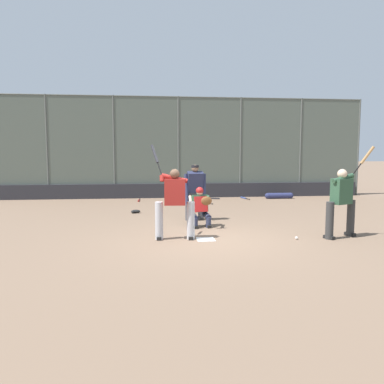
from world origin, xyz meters
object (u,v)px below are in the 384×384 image
at_px(batter_at_plate, 174,201).
at_px(baseball_loose, 297,238).
at_px(spare_bat_third_base_side, 139,200).
at_px(spare_bat_near_backstop, 201,203).
at_px(batter_on_deck, 342,200).
at_px(spare_bat_by_padding, 244,198).
at_px(umpire_home, 195,191).
at_px(fielding_glove_on_dirt, 135,211).
at_px(equipment_bag_dugout_side, 279,196).
at_px(catcher_behind_plate, 200,206).
at_px(spare_bat_first_base_side, 213,198).

relative_size(batter_at_plate, baseball_loose, 30.78).
relative_size(spare_bat_third_base_side, baseball_loose, 11.06).
bearing_deg(spare_bat_near_backstop, batter_at_plate, 109.20).
distance_m(batter_on_deck, spare_bat_by_padding, 8.00).
xyz_separation_m(umpire_home, baseball_loose, (-2.13, 2.84, -0.89)).
xyz_separation_m(umpire_home, fielding_glove_on_dirt, (1.89, -1.61, -0.87)).
relative_size(batter_at_plate, spare_bat_near_backstop, 3.05).
bearing_deg(umpire_home, batter_on_deck, 135.54).
height_order(batter_on_deck, spare_bat_near_backstop, batter_on_deck).
xyz_separation_m(umpire_home, equipment_bag_dugout_side, (-4.48, -5.07, -0.79)).
bearing_deg(batter_at_plate, equipment_bag_dugout_side, -120.98).
relative_size(spare_bat_third_base_side, fielding_glove_on_dirt, 2.57).
distance_m(batter_at_plate, spare_bat_near_backstop, 6.44).
relative_size(batter_on_deck, spare_bat_by_padding, 2.51).
bearing_deg(spare_bat_by_padding, batter_on_deck, 171.52).
distance_m(spare_bat_by_padding, fielding_glove_on_dirt, 5.97).
xyz_separation_m(batter_at_plate, umpire_home, (-0.79, -2.49, -0.00)).
bearing_deg(fielding_glove_on_dirt, baseball_loose, 132.06).
bearing_deg(spare_bat_third_base_side, batter_on_deck, 36.95).
bearing_deg(baseball_loose, batter_on_deck, -174.98).
distance_m(catcher_behind_plate, spare_bat_third_base_side, 6.24).
bearing_deg(spare_bat_by_padding, fielding_glove_on_dirt, 115.66).
xyz_separation_m(batter_on_deck, spare_bat_by_padding, (0.41, -7.94, -0.89)).
height_order(batter_at_plate, umpire_home, batter_at_plate).
distance_m(batter_on_deck, fielding_glove_on_dirt, 6.81).
bearing_deg(batter_on_deck, batter_at_plate, 153.95).
bearing_deg(umpire_home, catcher_behind_plate, 87.05).
bearing_deg(spare_bat_by_padding, spare_bat_third_base_side, 82.64).
xyz_separation_m(umpire_home, spare_bat_first_base_side, (-1.46, -5.22, -0.89)).
height_order(batter_at_plate, baseball_loose, batter_at_plate).
height_order(batter_on_deck, spare_bat_by_padding, batter_on_deck).
relative_size(umpire_home, fielding_glove_on_dirt, 5.39).
bearing_deg(catcher_behind_plate, spare_bat_near_backstop, -106.25).
xyz_separation_m(spare_bat_near_backstop, spare_bat_third_base_side, (2.55, -1.16, 0.00)).
bearing_deg(baseball_loose, spare_bat_near_backstop, -77.55).
xyz_separation_m(batter_on_deck, fielding_glove_on_dirt, (5.17, -4.34, -0.86)).
bearing_deg(umpire_home, equipment_bag_dugout_side, -136.05).
height_order(batter_on_deck, fielding_glove_on_dirt, batter_on_deck).
bearing_deg(umpire_home, baseball_loose, 122.20).
bearing_deg(spare_bat_first_base_side, catcher_behind_plate, -85.21).
relative_size(umpire_home, baseball_loose, 23.17).
bearing_deg(spare_bat_near_backstop, baseball_loose, 134.96).
distance_m(spare_bat_by_padding, spare_bat_third_base_side, 4.76).
height_order(spare_bat_near_backstop, baseball_loose, baseball_loose).
bearing_deg(spare_bat_first_base_side, baseball_loose, -67.65).
relative_size(batter_at_plate, spare_bat_third_base_side, 2.78).
bearing_deg(spare_bat_by_padding, batter_at_plate, 143.12).
bearing_deg(batter_on_deck, equipment_bag_dugout_side, 58.72).
bearing_deg(catcher_behind_plate, equipment_bag_dugout_side, -134.47).
relative_size(catcher_behind_plate, equipment_bag_dugout_side, 0.84).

